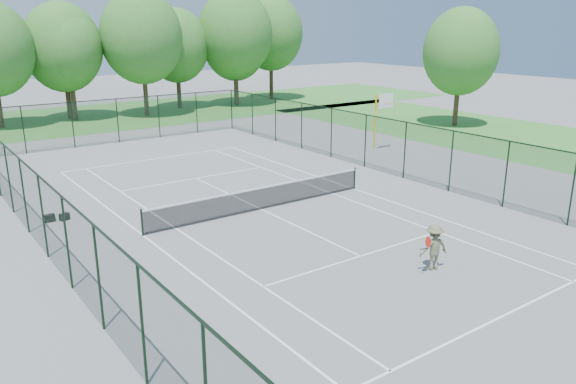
# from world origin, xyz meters

# --- Properties ---
(ground) EXTENTS (140.00, 140.00, 0.00)m
(ground) POSITION_xyz_m (0.00, 0.00, 0.00)
(ground) COLOR gray
(ground) RESTS_ON ground
(grass_far) EXTENTS (80.00, 16.00, 0.01)m
(grass_far) POSITION_xyz_m (0.00, 30.00, 0.01)
(grass_far) COLOR #408834
(grass_far) RESTS_ON ground
(grass_side) EXTENTS (14.00, 40.00, 0.01)m
(grass_side) POSITION_xyz_m (24.00, 4.00, 0.01)
(grass_side) COLOR #408834
(grass_side) RESTS_ON ground
(court_lines) EXTENTS (11.05, 23.85, 0.01)m
(court_lines) POSITION_xyz_m (0.00, 0.00, 0.00)
(court_lines) COLOR white
(court_lines) RESTS_ON ground
(tennis_net) EXTENTS (11.08, 0.08, 1.10)m
(tennis_net) POSITION_xyz_m (0.00, 0.00, 0.58)
(tennis_net) COLOR black
(tennis_net) RESTS_ON ground
(fence_enclosure) EXTENTS (18.05, 36.05, 3.02)m
(fence_enclosure) POSITION_xyz_m (0.00, 0.00, 1.56)
(fence_enclosure) COLOR #1B3523
(fence_enclosure) RESTS_ON ground
(tree_line_far) EXTENTS (39.40, 6.40, 9.70)m
(tree_line_far) POSITION_xyz_m (0.00, 30.00, 5.99)
(tree_line_far) COLOR #483221
(tree_line_far) RESTS_ON ground
(basketball_goal) EXTENTS (1.20, 1.43, 3.65)m
(basketball_goal) POSITION_xyz_m (13.07, 5.91, 2.57)
(basketball_goal) COLOR yellow
(basketball_goal) RESTS_ON ground
(tree_side) EXTENTS (5.79, 5.79, 9.17)m
(tree_side) POSITION_xyz_m (24.23, 8.71, 5.78)
(tree_side) COLOR #483221
(tree_side) RESTS_ON ground
(sports_bag_a) EXTENTS (0.41, 0.27, 0.32)m
(sports_bag_a) POSITION_xyz_m (-8.02, 3.80, 0.16)
(sports_bag_a) COLOR black
(sports_bag_a) RESTS_ON ground
(sports_bag_b) EXTENTS (0.43, 0.32, 0.30)m
(sports_bag_b) POSITION_xyz_m (-7.47, 3.66, 0.15)
(sports_bag_b) COLOR black
(sports_bag_b) RESTS_ON ground
(tennis_player) EXTENTS (2.15, 0.85, 1.58)m
(tennis_player) POSITION_xyz_m (1.21, -8.60, 0.79)
(tennis_player) COLOR #656749
(tennis_player) RESTS_ON ground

